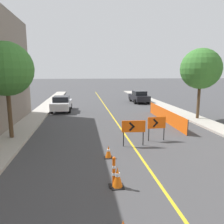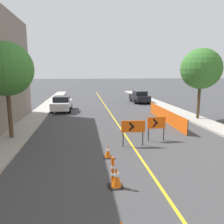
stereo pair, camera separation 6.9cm
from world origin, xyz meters
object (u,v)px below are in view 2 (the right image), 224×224
(traffic_cone_fourth, at_px, (116,177))
(street_tree_left_near, at_px, (6,69))
(street_tree_right_near, at_px, (201,69))
(delineator_post_rear, at_px, (113,174))
(arrow_barricade_primary, at_px, (133,128))
(arrow_barricade_secondary, at_px, (156,124))
(parked_car_curb_mid, at_px, (139,97))
(parked_car_curb_near, at_px, (62,104))
(traffic_cone_fifth, at_px, (108,152))

(traffic_cone_fourth, distance_m, street_tree_left_near, 9.17)
(traffic_cone_fourth, xyz_separation_m, street_tree_right_near, (8.53, 10.05, 3.92))
(delineator_post_rear, xyz_separation_m, arrow_barricade_primary, (1.69, 4.18, 0.57))
(delineator_post_rear, distance_m, arrow_barricade_secondary, 5.95)
(arrow_barricade_secondary, xyz_separation_m, parked_car_curb_mid, (3.24, 16.42, -0.22))
(parked_car_curb_near, relative_size, parked_car_curb_mid, 0.99)
(street_tree_left_near, bearing_deg, traffic_cone_fifth, -33.52)
(arrow_barricade_primary, distance_m, parked_car_curb_mid, 17.85)
(street_tree_left_near, bearing_deg, delineator_post_rear, -49.68)
(arrow_barricade_primary, height_order, parked_car_curb_mid, parked_car_curb_mid)
(street_tree_right_near, bearing_deg, arrow_barricade_primary, -140.15)
(delineator_post_rear, height_order, street_tree_left_near, street_tree_left_near)
(traffic_cone_fourth, relative_size, parked_car_curb_near, 0.17)
(traffic_cone_fifth, height_order, street_tree_right_near, street_tree_right_near)
(arrow_barricade_secondary, distance_m, parked_car_curb_mid, 16.74)
(parked_car_curb_mid, bearing_deg, street_tree_right_near, -81.98)
(traffic_cone_fifth, bearing_deg, traffic_cone_fourth, -90.14)
(traffic_cone_fifth, xyz_separation_m, arrow_barricade_primary, (1.56, 1.52, 0.75))
(traffic_cone_fourth, xyz_separation_m, arrow_barricade_secondary, (3.15, 5.00, 0.65))
(street_tree_right_near, bearing_deg, parked_car_curb_near, 153.35)
(parked_car_curb_mid, relative_size, street_tree_right_near, 0.75)
(parked_car_curb_mid, bearing_deg, arrow_barricade_primary, -108.32)
(street_tree_right_near, bearing_deg, parked_car_curb_mid, 100.68)
(traffic_cone_fourth, bearing_deg, parked_car_curb_mid, 73.40)
(arrow_barricade_primary, height_order, parked_car_curb_near, parked_car_curb_near)
(traffic_cone_fifth, xyz_separation_m, delineator_post_rear, (-0.12, -2.66, 0.18))
(delineator_post_rear, relative_size, parked_car_curb_near, 0.26)
(delineator_post_rear, distance_m, parked_car_curb_near, 16.26)
(traffic_cone_fifth, distance_m, delineator_post_rear, 2.67)
(street_tree_right_near, bearing_deg, street_tree_left_near, -165.05)
(arrow_barricade_secondary, bearing_deg, traffic_cone_fourth, -125.22)
(arrow_barricade_primary, xyz_separation_m, parked_car_curb_mid, (4.82, 17.19, -0.24))
(arrow_barricade_primary, height_order, street_tree_left_near, street_tree_left_near)
(arrow_barricade_primary, bearing_deg, traffic_cone_fourth, -106.11)
(traffic_cone_fifth, height_order, street_tree_left_near, street_tree_left_near)
(arrow_barricade_primary, bearing_deg, parked_car_curb_near, 116.78)
(traffic_cone_fourth, bearing_deg, traffic_cone_fifth, 89.86)
(parked_car_curb_near, height_order, parked_car_curb_mid, same)
(arrow_barricade_secondary, relative_size, parked_car_curb_mid, 0.33)
(traffic_cone_fifth, height_order, delineator_post_rear, delineator_post_rear)
(arrow_barricade_secondary, distance_m, street_tree_right_near, 8.07)
(arrow_barricade_secondary, bearing_deg, parked_car_curb_mid, 75.78)
(arrow_barricade_primary, relative_size, parked_car_curb_mid, 0.33)
(traffic_cone_fourth, relative_size, traffic_cone_fifth, 1.24)
(delineator_post_rear, height_order, parked_car_curb_mid, parked_car_curb_mid)
(street_tree_left_near, bearing_deg, arrow_barricade_secondary, -8.74)
(traffic_cone_fourth, xyz_separation_m, arrow_barricade_primary, (1.57, 4.24, 0.67))
(delineator_post_rear, bearing_deg, traffic_cone_fifth, 87.32)
(parked_car_curb_near, bearing_deg, street_tree_right_near, -24.81)
(parked_car_curb_near, bearing_deg, traffic_cone_fifth, -74.08)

